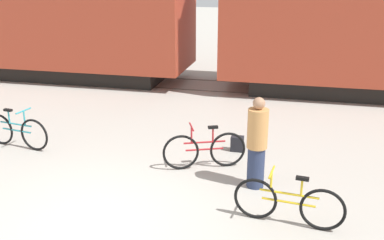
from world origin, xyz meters
TOP-DOWN VIEW (x-y plane):
  - ground_plane at (0.00, 0.00)m, footprint 80.00×80.00m
  - rail_near at (0.00, 8.29)m, footprint 37.44×0.07m
  - rail_far at (0.00, 9.72)m, footprint 37.44×0.07m
  - bicycle_yellow at (3.07, 0.62)m, footprint 1.76×0.46m
  - bicycle_maroon at (1.35, 2.39)m, footprint 1.60×0.70m
  - bicycle_teal at (-3.01, 2.50)m, footprint 1.71×0.46m
  - person_in_tan at (2.44, 1.81)m, footprint 0.38×0.38m
  - backpack at (1.88, 3.44)m, footprint 0.28×0.20m

SIDE VIEW (x-z plane):
  - ground_plane at x=0.00m, z-range 0.00..0.00m
  - rail_near at x=0.00m, z-range 0.00..0.01m
  - rail_far at x=0.00m, z-range 0.00..0.01m
  - backpack at x=1.88m, z-range 0.00..0.34m
  - bicycle_yellow at x=3.07m, z-range -0.07..0.82m
  - bicycle_teal at x=-3.01m, z-range -0.07..0.85m
  - bicycle_maroon at x=1.35m, z-range -0.07..0.85m
  - person_in_tan at x=2.44m, z-range 0.00..1.73m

